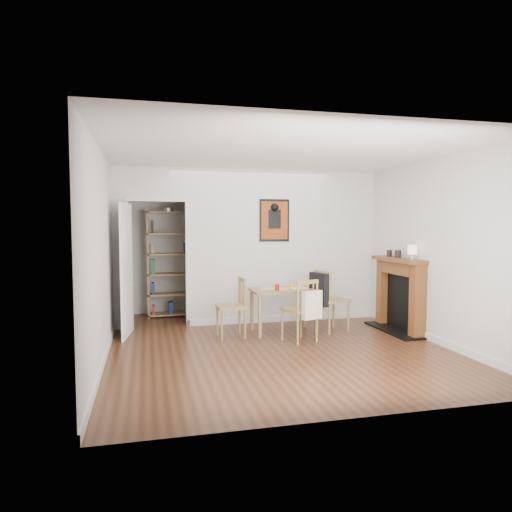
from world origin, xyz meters
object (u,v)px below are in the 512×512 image
object	(u,v)px
ceramic_jar_b	(389,253)
dining_table	(283,294)
chair_left	(231,307)
bookshelf	(170,264)
fireplace	(400,292)
red_glass	(277,287)
chair_front	(300,310)
chair_right	(330,300)
mantel_lamp	(412,250)
orange_fruit	(292,286)
ceramic_jar_a	(398,254)
notebook	(297,288)

from	to	relation	value
ceramic_jar_b	dining_table	bearing A→B (deg)	179.89
chair_left	bookshelf	distance (m)	2.04
fireplace	red_glass	distance (m)	1.97
chair_left	bookshelf	xyz separation A→B (m)	(-0.80, 1.81, 0.51)
chair_front	chair_right	bearing A→B (deg)	36.55
chair_front	chair_left	bearing A→B (deg)	151.99
chair_right	bookshelf	bearing A→B (deg)	143.13
dining_table	chair_right	distance (m)	0.76
mantel_lamp	orange_fruit	bearing A→B (deg)	153.26
chair_left	red_glass	distance (m)	0.77
fireplace	orange_fruit	bearing A→B (deg)	165.42
chair_left	ceramic_jar_b	distance (m)	2.76
red_glass	mantel_lamp	xyz separation A→B (m)	(1.91, -0.61, 0.57)
orange_fruit	ceramic_jar_a	size ratio (longest dim) A/B	0.66
fireplace	notebook	size ratio (longest dim) A/B	4.61
dining_table	orange_fruit	distance (m)	0.23
chair_left	chair_front	size ratio (longest dim) A/B	0.99
notebook	ceramic_jar_a	distance (m)	1.68
notebook	ceramic_jar_b	distance (m)	1.65
chair_right	chair_front	size ratio (longest dim) A/B	1.06
chair_right	fireplace	bearing A→B (deg)	-12.18
dining_table	mantel_lamp	size ratio (longest dim) A/B	4.50
orange_fruit	notebook	distance (m)	0.11
dining_table	notebook	world-z (taller)	notebook
chair_front	red_glass	bearing A→B (deg)	111.98
dining_table	ceramic_jar_b	distance (m)	1.91
red_glass	mantel_lamp	bearing A→B (deg)	-17.71
notebook	mantel_lamp	distance (m)	1.81
fireplace	ceramic_jar_a	distance (m)	0.61
chair_left	mantel_lamp	size ratio (longest dim) A/B	4.05
dining_table	orange_fruit	bearing A→B (deg)	32.10
chair_front	bookshelf	distance (m)	2.91
dining_table	red_glass	distance (m)	0.21
mantel_lamp	ceramic_jar_b	distance (m)	0.71
chair_right	ceramic_jar_b	bearing A→B (deg)	4.81
ceramic_jar_a	fireplace	bearing A→B (deg)	-78.14
chair_right	chair_front	xyz separation A→B (m)	(-0.68, -0.50, -0.04)
bookshelf	orange_fruit	bearing A→B (deg)	-41.34
bookshelf	notebook	bearing A→B (deg)	-41.44
orange_fruit	mantel_lamp	size ratio (longest dim) A/B	0.35
dining_table	chair_left	size ratio (longest dim) A/B	1.11
chair_left	chair_front	distance (m)	1.04
fireplace	red_glass	xyz separation A→B (m)	(-1.95, 0.23, 0.11)
bookshelf	ceramic_jar_a	distance (m)	3.99
dining_table	fireplace	distance (m)	1.85
bookshelf	red_glass	distance (m)	2.37
ceramic_jar_a	ceramic_jar_b	xyz separation A→B (m)	(-0.00, 0.25, -0.01)
orange_fruit	ceramic_jar_b	xyz separation A→B (m)	(1.64, -0.11, 0.50)
chair_front	ceramic_jar_a	bearing A→B (deg)	10.91
dining_table	ceramic_jar_b	xyz separation A→B (m)	(1.81, -0.00, 0.62)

